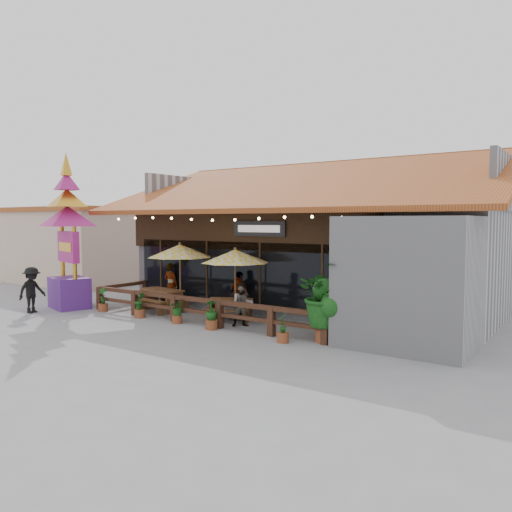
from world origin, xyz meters
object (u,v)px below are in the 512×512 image
Objects in this scene: picnic_table_right at (230,306)px; thai_sign_tower at (67,220)px; pedestrian at (32,290)px; umbrella_right at (235,257)px; umbrella_left at (180,251)px; picnic_table_left at (162,296)px; tropical_plant at (326,296)px.

thai_sign_tower is at bearing -166.18° from picnic_table_right.
thai_sign_tower is at bearing -15.72° from pedestrian.
picnic_table_right is 7.69m from pedestrian.
umbrella_right reaches higher than picnic_table_right.
picnic_table_left is (-0.73, -0.27, -1.76)m from umbrella_left.
tropical_plant is (7.47, -0.89, 0.76)m from picnic_table_left.
picnic_table_right is (-0.14, -0.14, -1.73)m from umbrella_right.
picnic_table_left is 0.84× the size of tropical_plant.
picnic_table_right is at bearing 167.16° from tropical_plant.
umbrella_left reaches higher than umbrella_right.
thai_sign_tower is at bearing -176.31° from tropical_plant.
umbrella_left reaches higher than tropical_plant.
picnic_table_right is at bearing -72.89° from pedestrian.
tropical_plant is at bearing -9.76° from umbrella_left.
pedestrian is (-7.02, -3.13, 0.37)m from picnic_table_right.
tropical_plant is 1.34× the size of pedestrian.
thai_sign_tower is at bearing -156.36° from umbrella_left.
umbrella_left is at bearing 20.12° from picnic_table_left.
tropical_plant is at bearing -15.17° from umbrella_right.
umbrella_left is at bearing 23.64° from thai_sign_tower.
umbrella_right is at bearing 3.59° from picnic_table_left.
umbrella_right is at bearing 45.92° from picnic_table_right.
thai_sign_tower is (-6.93, -1.82, 1.27)m from umbrella_right.
tropical_plant reaches higher than picnic_table_right.
thai_sign_tower reaches higher than umbrella_right.
pedestrian is at bearing -143.51° from umbrella_left.
umbrella_right is at bearing -72.34° from pedestrian.
umbrella_right is 1.74m from picnic_table_right.
umbrella_left reaches higher than picnic_table_left.
picnic_table_left is 7.56m from tropical_plant.
umbrella_left reaches higher than pedestrian.
umbrella_right is 1.10× the size of tropical_plant.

